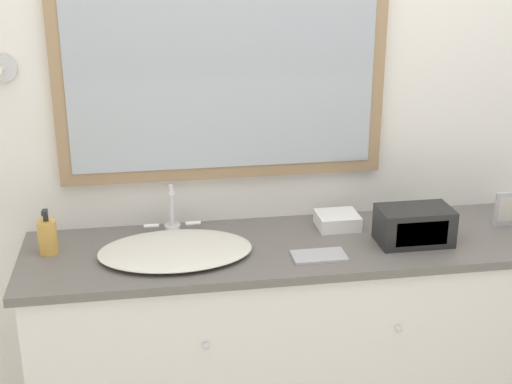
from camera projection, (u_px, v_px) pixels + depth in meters
wall_back at (274, 120)px, 2.62m from camera, size 8.00×0.18×2.55m
vanity_counter at (288, 355)px, 2.64m from camera, size 1.85×0.52×0.91m
sink_basin at (175, 249)px, 2.40m from camera, size 0.52×0.40×0.19m
soap_bottle at (48, 236)px, 2.39m from camera, size 0.06×0.06×0.16m
appliance_box at (414, 226)px, 2.48m from camera, size 0.25×0.15×0.13m
picture_frame at (505, 209)px, 2.62m from camera, size 0.08×0.01×0.13m
hand_towel_near_sink at (337, 220)px, 2.62m from camera, size 0.15×0.13×0.05m
metal_tray at (319, 256)px, 2.38m from camera, size 0.18×0.10×0.01m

